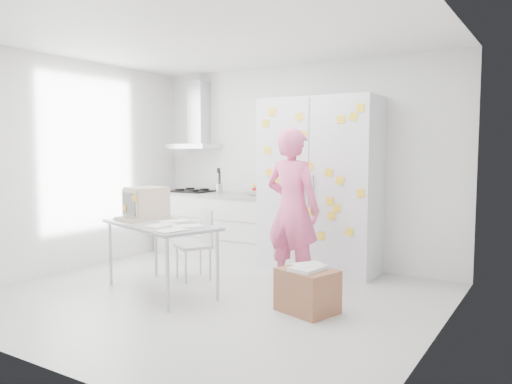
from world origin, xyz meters
The scene contains 10 objects.
floor centered at (0.00, 0.00, -0.01)m, with size 4.50×4.00×0.02m, color silver.
walls centered at (0.00, 0.72, 1.35)m, with size 4.52×4.01×2.70m.
ceiling centered at (0.00, 0.00, 2.70)m, with size 4.50×4.00×0.02m, color white.
counter_run centered at (-1.20, 1.70, 0.47)m, with size 1.84×0.63×1.28m.
range_hood centered at (-1.65, 1.84, 1.96)m, with size 0.70×0.48×1.01m.
tall_cabinet centered at (0.45, 1.67, 1.10)m, with size 1.50×0.68×2.20m.
person centered at (0.54, 0.75, 0.90)m, with size 0.65×0.43×1.79m, color pink.
desk centered at (-0.85, -0.02, 0.85)m, with size 1.56×1.10×1.12m.
chair centered at (-0.60, 0.53, 0.47)m, with size 0.52×0.52×0.84m.
cardboard_box centered at (1.05, 0.11, 0.21)m, with size 0.62×0.55×0.45m.
Camera 1 is at (3.11, -4.12, 1.57)m, focal length 35.00 mm.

